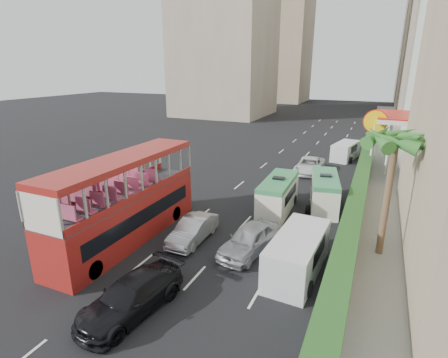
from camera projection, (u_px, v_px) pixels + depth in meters
The scene contains 18 objects.
ground_plane at pixel (219, 260), 18.73m from camera, with size 200.00×200.00×0.00m, color black.
double_decker_bus at pixel (125, 200), 20.28m from camera, with size 2.50×11.00×5.06m, color maroon.
car_silver_lane_a at pixel (193, 240), 20.84m from camera, with size 1.47×4.22×1.39m, color #B5B7BC.
car_silver_lane_b at pixel (249, 252), 19.54m from camera, with size 1.87×4.64×1.58m, color #B5B7BC.
car_black at pixel (133, 311), 14.81m from camera, with size 2.08×5.12×1.49m, color black.
van_asset at pixel (309, 172), 34.23m from camera, with size 2.37×5.15×1.43m, color silver.
minibus_near at pixel (278, 195), 24.77m from camera, with size 1.80×5.41×2.40m, color silver.
minibus_far at pixel (324, 192), 25.47m from camera, with size 1.78×5.35×2.37m, color silver.
panel_van_near at pixel (298, 254), 17.29m from camera, with size 2.07×5.18×2.07m, color silver.
panel_van_far at pixel (345, 151), 38.89m from camera, with size 1.86×4.66×1.86m, color silver.
sidewalk at pixel (395, 164), 36.97m from camera, with size 6.00×120.00×0.18m, color #99968C.
kerb_wall at pixel (361, 186), 28.30m from camera, with size 0.30×44.00×1.00m, color silver.
hedge at pixel (362, 176), 28.04m from camera, with size 1.10×44.00×0.70m, color #2D6626.
palm_tree at pixel (387, 198), 18.16m from camera, with size 0.36×0.36×6.40m, color brown.
shell_station at pixel (411, 144), 34.02m from camera, with size 6.50×8.00×5.50m, color silver.
tower_far_a at pixel (445, 9), 76.72m from camera, with size 14.00×14.00×44.00m, color tan.
tower_far_b at pixel (432, 28), 96.46m from camera, with size 14.00×14.00×40.00m, color tan.
tower_left_b at pixel (281, 18), 98.45m from camera, with size 16.00×16.00×46.00m, color tan.
Camera 1 is at (6.93, -14.97, 9.89)m, focal length 28.00 mm.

